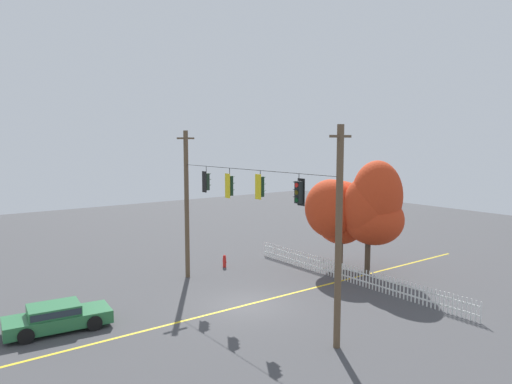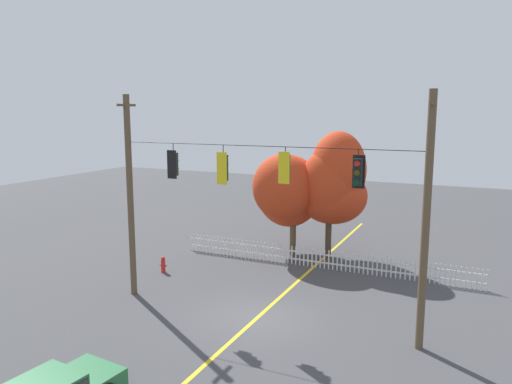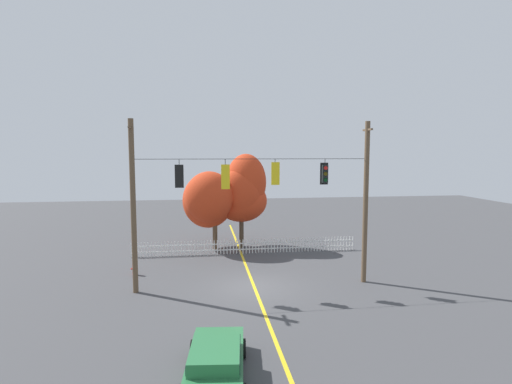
{
  "view_description": "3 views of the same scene",
  "coord_description": "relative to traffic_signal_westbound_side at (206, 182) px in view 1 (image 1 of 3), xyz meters",
  "views": [
    {
      "loc": [
        18.41,
        -13.21,
        8.05
      ],
      "look_at": [
        -0.24,
        0.75,
        5.57
      ],
      "focal_mm": 33.09,
      "sensor_mm": 36.0,
      "label": 1
    },
    {
      "loc": [
        7.61,
        -16.59,
        8.01
      ],
      "look_at": [
        -0.18,
        0.21,
        4.96
      ],
      "focal_mm": 34.46,
      "sensor_mm": 36.0,
      "label": 2
    },
    {
      "loc": [
        -2.65,
        -20.01,
        7.04
      ],
      "look_at": [
        0.13,
        0.22,
        5.01
      ],
      "focal_mm": 27.63,
      "sensor_mm": 36.0,
      "label": 3
    }
  ],
  "objects": [
    {
      "name": "autumn_maple_mid",
      "position": [
        4.12,
        8.99,
        -1.75
      ],
      "size": [
        3.88,
        3.41,
        6.98
      ],
      "color": "#473828",
      "rests_on": "ground"
    },
    {
      "name": "fire_hydrant",
      "position": [
        -2.84,
        2.99,
        -5.49
      ],
      "size": [
        0.38,
        0.22,
        0.81
      ],
      "color": "red",
      "rests_on": "ground"
    },
    {
      "name": "lane_centerline_stripe",
      "position": [
        3.78,
        0.01,
        -5.89
      ],
      "size": [
        0.16,
        36.0,
        0.01
      ],
      "primitive_type": "cube",
      "color": "gold",
      "rests_on": "ground"
    },
    {
      "name": "autumn_maple_near_fence",
      "position": [
        1.58,
        8.63,
        -2.19
      ],
      "size": [
        3.74,
        4.28,
        5.74
      ],
      "color": "brown",
      "rests_on": "ground"
    },
    {
      "name": "traffic_signal_eastbound_side",
      "position": [
        7.53,
        0.02,
        0.06
      ],
      "size": [
        0.43,
        0.38,
        1.37
      ],
      "color": "black"
    },
    {
      "name": "parked_car",
      "position": [
        1.46,
        -8.36,
        -5.29
      ],
      "size": [
        2.22,
        4.44,
        1.15
      ],
      "color": "#286B3D",
      "rests_on": "ground"
    },
    {
      "name": "traffic_signal_westbound_side",
      "position": [
        0.0,
        0.0,
        0.0
      ],
      "size": [
        0.43,
        0.38,
        1.43
      ],
      "color": "black"
    },
    {
      "name": "traffic_signal_southbound_primary",
      "position": [
        2.3,
        -0.0,
        -0.05
      ],
      "size": [
        0.43,
        0.38,
        1.52
      ],
      "color": "black"
    },
    {
      "name": "white_picket_fence",
      "position": [
        4.13,
        6.96,
        -5.39
      ],
      "size": [
        15.72,
        0.06,
        1.0
      ],
      "color": "white",
      "rests_on": "ground"
    },
    {
      "name": "traffic_signal_northbound_primary",
      "position": [
        4.87,
        -0.0,
        0.1
      ],
      "size": [
        0.43,
        0.38,
        1.34
      ],
      "color": "black"
    },
    {
      "name": "signal_support_span",
      "position": [
        3.78,
        0.01,
        -1.45
      ],
      "size": [
        12.39,
        1.1,
        8.71
      ],
      "color": "brown",
      "rests_on": "ground"
    },
    {
      "name": "ground",
      "position": [
        3.78,
        0.01,
        -5.89
      ],
      "size": [
        80.0,
        80.0,
        0.0
      ],
      "primitive_type": "plane",
      "color": "#424244"
    }
  ]
}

